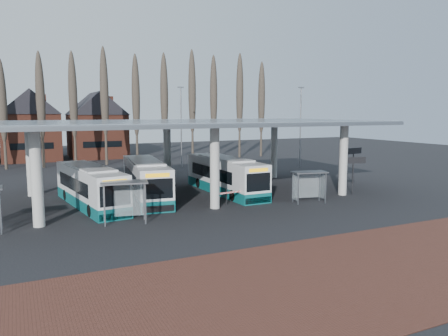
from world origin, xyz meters
name	(u,v)px	position (x,y,z in m)	size (l,w,h in m)	color
ground	(230,215)	(0.00, 0.00, 0.00)	(140.00, 140.00, 0.00)	black
brick_strip	(350,273)	(0.00, -12.00, 0.01)	(70.00, 10.00, 0.03)	#522B21
station_canopy	(187,129)	(0.00, 8.00, 5.68)	(32.00, 16.00, 6.34)	beige
poplar_row	(121,99)	(0.00, 33.00, 8.78)	(45.10, 1.10, 14.50)	#473D33
lamp_post_b	(181,125)	(6.00, 26.00, 5.34)	(0.80, 0.16, 10.17)	slate
lamp_post_c	(300,125)	(20.00, 20.00, 5.34)	(0.80, 0.16, 10.17)	slate
bus_0	(90,187)	(-8.15, 7.30, 1.44)	(3.81, 11.20, 3.05)	white
bus_1	(146,180)	(-3.57, 8.38, 1.50)	(3.85, 11.65, 3.18)	white
bus_2	(225,176)	(3.41, 7.90, 1.48)	(2.64, 11.33, 3.14)	white
shelter_1	(124,193)	(-6.94, 1.18, 1.96)	(3.13, 1.99, 2.70)	gray
shelter_2	(309,180)	(7.49, 1.24, 1.79)	(2.87, 1.85, 2.46)	gray
info_sign_0	(353,163)	(12.87, 2.22, 2.72)	(2.12, 0.74, 3.24)	black
info_sign_1	(353,154)	(17.07, 6.89, 2.95)	(2.35, 0.58, 3.52)	black
barrier	(229,194)	(1.32, 2.85, 0.93)	(2.39, 0.80, 1.20)	black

